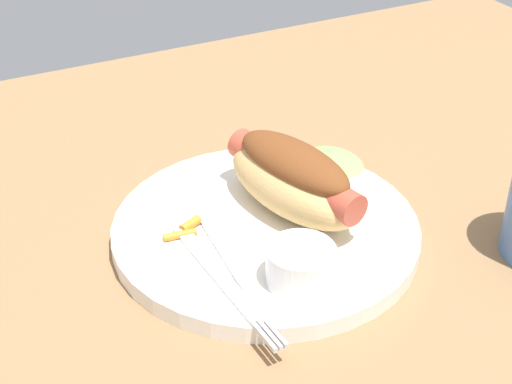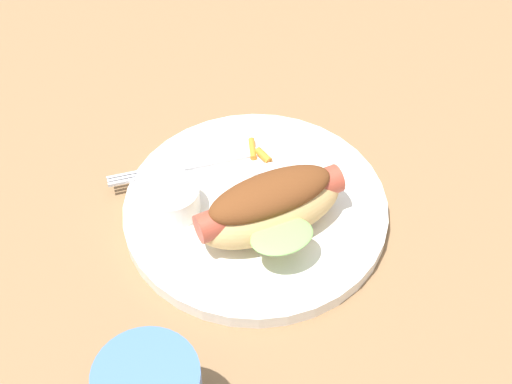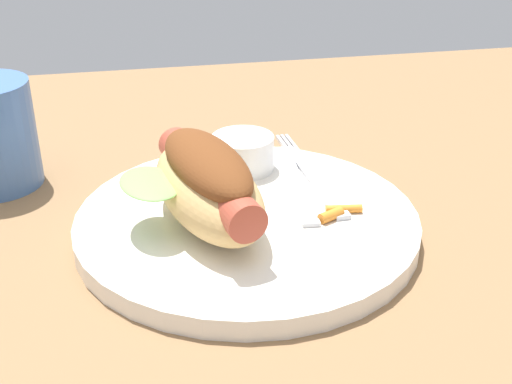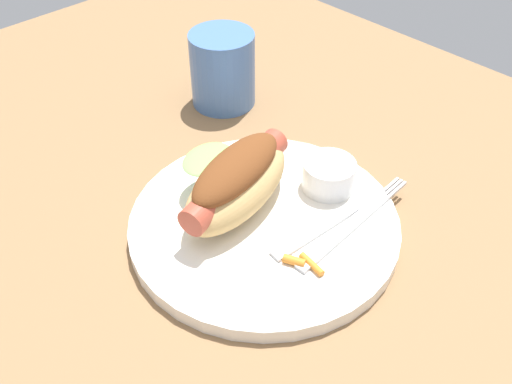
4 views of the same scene
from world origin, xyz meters
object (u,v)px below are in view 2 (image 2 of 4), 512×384
at_px(plate, 256,210).
at_px(hot_dog, 270,206).
at_px(knife, 206,175).
at_px(fork, 190,165).
at_px(sauce_ramekin, 172,200).
at_px(carrot_garnish, 258,152).

distance_m(plate, hot_dog, 0.05).
xyz_separation_m(hot_dog, knife, (-0.08, -0.05, -0.03)).
bearing_deg(knife, fork, -47.58).
relative_size(plate, sauce_ramekin, 4.87).
relative_size(plate, carrot_garnish, 6.87).
bearing_deg(plate, knife, -139.58).
bearing_deg(carrot_garnish, plate, -14.91).
bearing_deg(carrot_garnish, sauce_ramekin, -60.88).
bearing_deg(sauce_ramekin, fork, 154.34).
distance_m(hot_dog, carrot_garnish, 0.10).
bearing_deg(plate, carrot_garnish, 165.09).
xyz_separation_m(plate, knife, (-0.05, -0.04, 0.01)).
relative_size(hot_dog, knife, 1.09).
bearing_deg(hot_dog, plate, -90.28).
bearing_deg(hot_dog, fork, -70.77).
height_order(fork, carrot_garnish, carrot_garnish).
xyz_separation_m(hot_dog, sauce_ramekin, (-0.04, -0.09, -0.02)).
bearing_deg(plate, hot_dog, 13.11).
bearing_deg(plate, fork, -140.19).
bearing_deg(sauce_ramekin, knife, 133.26).
xyz_separation_m(hot_dog, fork, (-0.10, -0.06, -0.03)).
distance_m(hot_dog, knife, 0.10).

